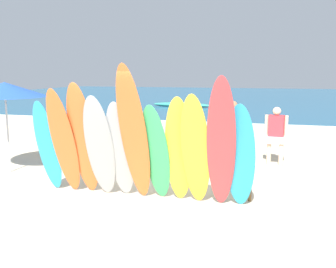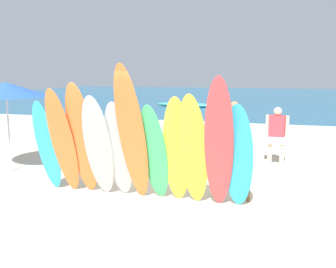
{
  "view_description": "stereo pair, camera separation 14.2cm",
  "coord_description": "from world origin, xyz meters",
  "px_view_note": "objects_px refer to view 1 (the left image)",
  "views": [
    {
      "loc": [
        2.39,
        -7.11,
        2.49
      ],
      "look_at": [
        0.0,
        1.64,
        0.97
      ],
      "focal_mm": 39.77,
      "sensor_mm": 36.0,
      "label": 1
    },
    {
      "loc": [
        2.53,
        -7.07,
        2.49
      ],
      "look_at": [
        0.0,
        1.64,
        0.97
      ],
      "focal_mm": 39.77,
      "sensor_mm": 36.0,
      "label": 2
    }
  ],
  "objects_px": {
    "beach_umbrella": "(5,90)",
    "surfboard_teal_10": "(240,157)",
    "surfboard_orange_1": "(64,143)",
    "beachgoer_strolling": "(276,132)",
    "surfboard_teal_0": "(48,147)",
    "surfboard_yellow_7": "(179,151)",
    "surfboard_grey_3": "(100,147)",
    "distant_boat": "(181,105)",
    "surfboard_orange_5": "(134,135)",
    "beach_chair_red": "(61,142)",
    "surfboard_orange_2": "(83,140)",
    "surfboard_green_6": "(156,153)",
    "surfboard_yellow_8": "(195,151)",
    "surfboard_red_9": "(221,145)",
    "surfboard_rack": "(147,168)",
    "surfboard_grey_4": "(120,150)",
    "beachgoer_photographing": "(85,122)",
    "beachgoer_near_rack": "(233,126)"
  },
  "relations": [
    {
      "from": "surfboard_yellow_7",
      "to": "surfboard_yellow_8",
      "type": "bearing_deg",
      "value": -24.34
    },
    {
      "from": "surfboard_red_9",
      "to": "beachgoer_photographing",
      "type": "distance_m",
      "value": 6.87
    },
    {
      "from": "surfboard_teal_0",
      "to": "surfboard_orange_1",
      "type": "xyz_separation_m",
      "value": [
        0.46,
        -0.13,
        0.13
      ]
    },
    {
      "from": "surfboard_teal_0",
      "to": "surfboard_grey_4",
      "type": "distance_m",
      "value": 1.6
    },
    {
      "from": "surfboard_red_9",
      "to": "surfboard_teal_10",
      "type": "distance_m",
      "value": 0.43
    },
    {
      "from": "surfboard_teal_0",
      "to": "beachgoer_strolling",
      "type": "relative_size",
      "value": 1.27
    },
    {
      "from": "beachgoer_near_rack",
      "to": "surfboard_grey_3",
      "type": "bearing_deg",
      "value": -1.12
    },
    {
      "from": "surfboard_grey_3",
      "to": "distant_boat",
      "type": "xyz_separation_m",
      "value": [
        -2.95,
        19.42,
        -0.89
      ]
    },
    {
      "from": "surfboard_grey_3",
      "to": "surfboard_yellow_8",
      "type": "bearing_deg",
      "value": -3.37
    },
    {
      "from": "surfboard_grey_4",
      "to": "beach_chair_red",
      "type": "height_order",
      "value": "surfboard_grey_4"
    },
    {
      "from": "surfboard_yellow_8",
      "to": "surfboard_yellow_7",
      "type": "bearing_deg",
      "value": 163.1
    },
    {
      "from": "beachgoer_near_rack",
      "to": "beach_umbrella",
      "type": "distance_m",
      "value": 6.08
    },
    {
      "from": "surfboard_teal_10",
      "to": "beach_chair_red",
      "type": "bearing_deg",
      "value": 153.02
    },
    {
      "from": "surfboard_grey_4",
      "to": "surfboard_green_6",
      "type": "distance_m",
      "value": 0.73
    },
    {
      "from": "beachgoer_photographing",
      "to": "surfboard_yellow_8",
      "type": "bearing_deg",
      "value": 136.37
    },
    {
      "from": "surfboard_yellow_8",
      "to": "beachgoer_strolling",
      "type": "relative_size",
      "value": 1.42
    },
    {
      "from": "beachgoer_strolling",
      "to": "distant_boat",
      "type": "bearing_deg",
      "value": -61.28
    },
    {
      "from": "surfboard_grey_4",
      "to": "surfboard_yellow_8",
      "type": "bearing_deg",
      "value": -6.81
    },
    {
      "from": "surfboard_teal_0",
      "to": "surfboard_yellow_7",
      "type": "relative_size",
      "value": 0.93
    },
    {
      "from": "surfboard_yellow_8",
      "to": "surfboard_red_9",
      "type": "height_order",
      "value": "surfboard_red_9"
    },
    {
      "from": "beachgoer_photographing",
      "to": "beachgoer_strolling",
      "type": "bearing_deg",
      "value": 172.85
    },
    {
      "from": "surfboard_orange_1",
      "to": "surfboard_teal_10",
      "type": "relative_size",
      "value": 1.13
    },
    {
      "from": "surfboard_orange_1",
      "to": "beach_chair_red",
      "type": "height_order",
      "value": "surfboard_orange_1"
    },
    {
      "from": "surfboard_red_9",
      "to": "beach_umbrella",
      "type": "bearing_deg",
      "value": 161.98
    },
    {
      "from": "surfboard_orange_5",
      "to": "beach_chair_red",
      "type": "distance_m",
      "value": 4.89
    },
    {
      "from": "surfboard_teal_10",
      "to": "beachgoer_near_rack",
      "type": "bearing_deg",
      "value": 99.55
    },
    {
      "from": "surfboard_red_9",
      "to": "distant_boat",
      "type": "distance_m",
      "value": 20.26
    },
    {
      "from": "beach_chair_red",
      "to": "surfboard_teal_0",
      "type": "bearing_deg",
      "value": -48.05
    },
    {
      "from": "surfboard_orange_2",
      "to": "surfboard_green_6",
      "type": "distance_m",
      "value": 1.5
    },
    {
      "from": "surfboard_red_9",
      "to": "beach_chair_red",
      "type": "distance_m",
      "value": 6.15
    },
    {
      "from": "beach_umbrella",
      "to": "surfboard_green_6",
      "type": "bearing_deg",
      "value": -15.27
    },
    {
      "from": "surfboard_teal_0",
      "to": "surfboard_yellow_8",
      "type": "relative_size",
      "value": 0.89
    },
    {
      "from": "surfboard_green_6",
      "to": "surfboard_grey_4",
      "type": "bearing_deg",
      "value": -176.02
    },
    {
      "from": "surfboard_green_6",
      "to": "beachgoer_near_rack",
      "type": "bearing_deg",
      "value": 79.49
    },
    {
      "from": "surfboard_teal_0",
      "to": "surfboard_green_6",
      "type": "height_order",
      "value": "surfboard_teal_0"
    },
    {
      "from": "beach_umbrella",
      "to": "surfboard_teal_10",
      "type": "bearing_deg",
      "value": -11.29
    },
    {
      "from": "surfboard_orange_1",
      "to": "beachgoer_strolling",
      "type": "distance_m",
      "value": 5.54
    },
    {
      "from": "surfboard_yellow_7",
      "to": "surfboard_orange_1",
      "type": "bearing_deg",
      "value": 178.06
    },
    {
      "from": "surfboard_teal_10",
      "to": "surfboard_orange_5",
      "type": "bearing_deg",
      "value": -172.56
    },
    {
      "from": "surfboard_orange_1",
      "to": "surfboard_red_9",
      "type": "bearing_deg",
      "value": -3.28
    },
    {
      "from": "surfboard_orange_2",
      "to": "beach_umbrella",
      "type": "height_order",
      "value": "surfboard_orange_2"
    },
    {
      "from": "surfboard_rack",
      "to": "surfboard_grey_3",
      "type": "xyz_separation_m",
      "value": [
        -0.76,
        -0.62,
        0.53
      ]
    },
    {
      "from": "surfboard_orange_1",
      "to": "beach_chair_red",
      "type": "xyz_separation_m",
      "value": [
        -2.05,
        3.2,
        -0.68
      ]
    },
    {
      "from": "surfboard_green_6",
      "to": "surfboard_teal_10",
      "type": "height_order",
      "value": "surfboard_teal_10"
    },
    {
      "from": "surfboard_yellow_7",
      "to": "surfboard_grey_3",
      "type": "bearing_deg",
      "value": 177.98
    },
    {
      "from": "surfboard_orange_2",
      "to": "surfboard_orange_5",
      "type": "height_order",
      "value": "surfboard_orange_5"
    },
    {
      "from": "surfboard_teal_10",
      "to": "beachgoer_strolling",
      "type": "bearing_deg",
      "value": 81.81
    },
    {
      "from": "surfboard_grey_3",
      "to": "beachgoer_photographing",
      "type": "xyz_separation_m",
      "value": [
        -2.7,
        4.52,
        -0.19
      ]
    },
    {
      "from": "surfboard_orange_2",
      "to": "beachgoer_strolling",
      "type": "bearing_deg",
      "value": 39.2
    },
    {
      "from": "surfboard_green_6",
      "to": "surfboard_yellow_8",
      "type": "bearing_deg",
      "value": -1.82
    }
  ]
}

